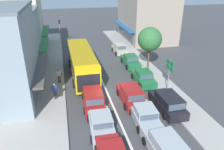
{
  "coord_description": "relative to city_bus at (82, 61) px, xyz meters",
  "views": [
    {
      "loc": [
        -3.95,
        -18.78,
        10.78
      ],
      "look_at": [
        0.88,
        2.14,
        1.2
      ],
      "focal_mm": 35.0,
      "sensor_mm": 36.0,
      "label": 1
    }
  ],
  "objects": [
    {
      "name": "sedan_behind_bus_mid",
      "position": [
        0.29,
        -10.8,
        -1.22
      ],
      "size": [
        2.01,
        4.26,
        1.47
      ],
      "color": "#9EA3A8",
      "rests_on": "ground"
    },
    {
      "name": "parked_sedan_kerb_second",
      "position": [
        6.38,
        -3.56,
        -1.22
      ],
      "size": [
        1.96,
        4.23,
        1.47
      ],
      "color": "#1E6638",
      "rests_on": "ground"
    },
    {
      "name": "traffic_light_downstreet",
      "position": [
        -2.29,
        14.7,
        0.97
      ],
      "size": [
        0.33,
        0.24,
        4.2
      ],
      "color": "gray",
      "rests_on": "ground"
    },
    {
      "name": "wagon_adjacent_lane_lead",
      "position": [
        3.91,
        -14.4,
        -1.14
      ],
      "size": [
        2.08,
        4.57,
        1.58
      ],
      "color": "#9EA3A8",
      "rests_on": "ground"
    },
    {
      "name": "sedan_adjacent_lane_trail",
      "position": [
        3.9,
        -10.53,
        -1.22
      ],
      "size": [
        2.05,
        4.28,
        1.47
      ],
      "color": "#9EA3A8",
      "rests_on": "ground"
    },
    {
      "name": "building_right_far",
      "position": [
        13.47,
        14.34,
        2.35
      ],
      "size": [
        8.96,
        11.52,
        8.47
      ],
      "color": "gray",
      "rests_on": "ground"
    },
    {
      "name": "wagon_queue_far_back",
      "position": [
        3.8,
        -7.18,
        -1.14
      ],
      "size": [
        1.97,
        4.52,
        1.58
      ],
      "color": "maroon",
      "rests_on": "ground"
    },
    {
      "name": "street_tree_right",
      "position": [
        8.34,
        0.01,
        2.07
      ],
      "size": [
        2.94,
        2.94,
        5.44
      ],
      "color": "brown",
      "rests_on": "ground"
    },
    {
      "name": "kerb_right",
      "position": [
        8.18,
        0.55,
        -1.82
      ],
      "size": [
        2.8,
        44.0,
        0.12
      ],
      "primitive_type": "cube",
      "color": "#A39E96",
      "rests_on": "ground"
    },
    {
      "name": "shopfront_mid_block",
      "position": [
        -8.19,
        5.11,
        1.77
      ],
      "size": [
        7.61,
        7.48,
        7.31
      ],
      "color": "#84939E",
      "rests_on": "ground"
    },
    {
      "name": "directional_road_sign",
      "position": [
        7.94,
        -6.32,
        0.82
      ],
      "size": [
        0.1,
        1.4,
        3.6
      ],
      "color": "gray",
      "rests_on": "ground"
    },
    {
      "name": "parked_hatchback_kerb_rear",
      "position": [
        6.5,
        7.18,
        -1.17
      ],
      "size": [
        1.89,
        3.74,
        1.54
      ],
      "color": "#B7B29E",
      "rests_on": "ground"
    },
    {
      "name": "parked_sedan_kerb_third",
      "position": [
        6.6,
        1.84,
        -1.22
      ],
      "size": [
        1.97,
        4.24,
        1.47
      ],
      "color": "#1E6638",
      "rests_on": "ground"
    },
    {
      "name": "pedestrian_browsing_midblock",
      "position": [
        -3.13,
        -5.23,
        -0.81
      ],
      "size": [
        0.51,
        0.37,
        1.63
      ],
      "color": "#333338",
      "rests_on": "sidewalk_left"
    },
    {
      "name": "sidewalk_left",
      "position": [
        -4.82,
        0.55,
        -1.81
      ],
      "size": [
        5.2,
        44.0,
        0.14
      ],
      "primitive_type": "cube",
      "color": "#A39E96",
      "rests_on": "ground"
    },
    {
      "name": "wagon_queue_gap_filler",
      "position": [
        0.25,
        -7.05,
        -1.14
      ],
      "size": [
        2.07,
        4.57,
        1.58
      ],
      "color": "maroon",
      "rests_on": "ground"
    },
    {
      "name": "shopfront_far_end",
      "position": [
        -8.2,
        13.65,
        2.25
      ],
      "size": [
        7.25,
        9.15,
        8.28
      ],
      "color": "beige",
      "rests_on": "ground"
    },
    {
      "name": "parked_wagon_kerb_front",
      "position": [
        6.53,
        -9.25,
        -1.14
      ],
      "size": [
        1.98,
        4.52,
        1.58
      ],
      "color": "black",
      "rests_on": "ground"
    },
    {
      "name": "city_bus",
      "position": [
        0.0,
        0.0,
        0.0
      ],
      "size": [
        2.87,
        10.9,
        3.23
      ],
      "color": "yellow",
      "rests_on": "ground"
    },
    {
      "name": "lane_centre_line",
      "position": [
        1.98,
        -1.45,
        -1.88
      ],
      "size": [
        0.2,
        28.0,
        0.01
      ],
      "primitive_type": "cube",
      "color": "silver",
      "rests_on": "ground"
    },
    {
      "name": "pedestrian_with_handbag_near",
      "position": [
        -2.72,
        -1.68,
        -0.81
      ],
      "size": [
        0.65,
        0.39,
        1.63
      ],
      "color": "#4C4742",
      "rests_on": "sidewalk_left"
    },
    {
      "name": "ground_plane",
      "position": [
        1.98,
        -5.45,
        -1.88
      ],
      "size": [
        140.0,
        140.0,
        0.0
      ],
      "primitive_type": "plane",
      "color": "#3F3F42"
    }
  ]
}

